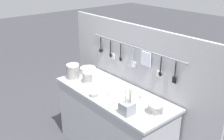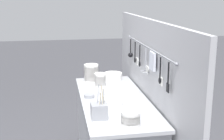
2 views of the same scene
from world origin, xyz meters
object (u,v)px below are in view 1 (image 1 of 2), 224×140
at_px(plate_stack, 88,70).
at_px(cup_edge_near, 101,78).
at_px(cup_back_right, 118,98).
at_px(cup_front_left, 127,97).
at_px(cup_mid_row, 110,94).
at_px(cup_by_caddy, 116,102).
at_px(cup_beside_plates, 142,96).
at_px(steel_mixing_bowl, 94,94).
at_px(bowl_stack_wide_centre, 155,109).
at_px(bowl_stack_nested_right, 73,72).
at_px(cutlery_caddy, 127,108).
at_px(bowl_stack_back_corner, 87,77).

relative_size(plate_stack, cup_edge_near, 4.76).
height_order(cup_back_right, cup_front_left, same).
relative_size(cup_edge_near, cup_mid_row, 1.00).
height_order(cup_by_caddy, cup_beside_plates, same).
bearing_deg(plate_stack, cup_front_left, -6.03).
bearing_deg(steel_mixing_bowl, bowl_stack_wide_centre, 19.01).
distance_m(bowl_stack_nested_right, cup_front_left, 0.87).
bearing_deg(cup_beside_plates, cup_mid_row, -139.42).
height_order(cutlery_caddy, cup_by_caddy, cutlery_caddy).
xyz_separation_m(steel_mixing_bowl, cup_mid_row, (0.12, 0.14, 0.01)).
height_order(bowl_stack_back_corner, plate_stack, bowl_stack_back_corner).
xyz_separation_m(cup_beside_plates, cup_mid_row, (-0.28, -0.24, 0.00)).
xyz_separation_m(bowl_stack_wide_centre, cup_back_right, (-0.45, -0.10, -0.03)).
bearing_deg(cup_mid_row, cup_beside_plates, 40.58).
bearing_deg(cutlery_caddy, cup_edge_near, 158.98).
xyz_separation_m(plate_stack, cup_by_caddy, (0.89, -0.26, -0.02)).
xyz_separation_m(cup_beside_plates, cup_back_right, (-0.14, -0.23, 0.00)).
bearing_deg(plate_stack, cutlery_caddy, -15.70).
bearing_deg(cup_front_left, cup_mid_row, -150.74).
relative_size(steel_mixing_bowl, cup_front_left, 2.26).
distance_m(bowl_stack_wide_centre, bowl_stack_back_corner, 1.05).
xyz_separation_m(plate_stack, cup_mid_row, (0.70, -0.20, -0.02)).
height_order(bowl_stack_back_corner, cutlery_caddy, cutlery_caddy).
relative_size(bowl_stack_wide_centre, cutlery_caddy, 0.53).
height_order(bowl_stack_back_corner, cup_front_left, bowl_stack_back_corner).
distance_m(bowl_stack_wide_centre, cup_back_right, 0.46).
xyz_separation_m(steel_mixing_bowl, cup_beside_plates, (0.40, 0.38, 0.01)).
relative_size(steel_mixing_bowl, cup_back_right, 2.26).
distance_m(cup_by_caddy, cup_mid_row, 0.20).
bearing_deg(bowl_stack_wide_centre, cup_edge_near, 174.23).
relative_size(bowl_stack_wide_centre, cup_edge_near, 3.27).
relative_size(plate_stack, cup_mid_row, 4.76).
bearing_deg(steel_mixing_bowl, plate_stack, 149.91).
bearing_deg(steel_mixing_bowl, cup_edge_near, 131.55).
bearing_deg(steel_mixing_bowl, cup_beside_plates, 43.99).
height_order(bowl_stack_nested_right, cup_front_left, bowl_stack_nested_right).
bearing_deg(cup_by_caddy, cup_back_right, 121.49).
xyz_separation_m(bowl_stack_back_corner, cup_mid_row, (0.45, -0.01, -0.05)).
relative_size(bowl_stack_back_corner, cup_front_left, 3.33).
xyz_separation_m(bowl_stack_back_corner, cup_front_left, (0.63, 0.09, -0.05)).
bearing_deg(cup_back_right, bowl_stack_nested_right, -175.50).
xyz_separation_m(plate_stack, cup_front_left, (0.88, -0.09, -0.02)).
bearing_deg(bowl_stack_wide_centre, bowl_stack_back_corner, -175.09).
distance_m(cup_edge_near, cup_back_right, 0.60).
bearing_deg(cup_edge_near, cutlery_caddy, -21.02).
xyz_separation_m(cutlery_caddy, cup_back_right, (-0.27, 0.12, -0.04)).
height_order(cutlery_caddy, cup_mid_row, cutlery_caddy).
height_order(bowl_stack_nested_right, cup_back_right, bowl_stack_nested_right).
xyz_separation_m(bowl_stack_wide_centre, cup_front_left, (-0.41, 0.00, -0.03)).
relative_size(cup_by_caddy, cup_front_left, 1.00).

